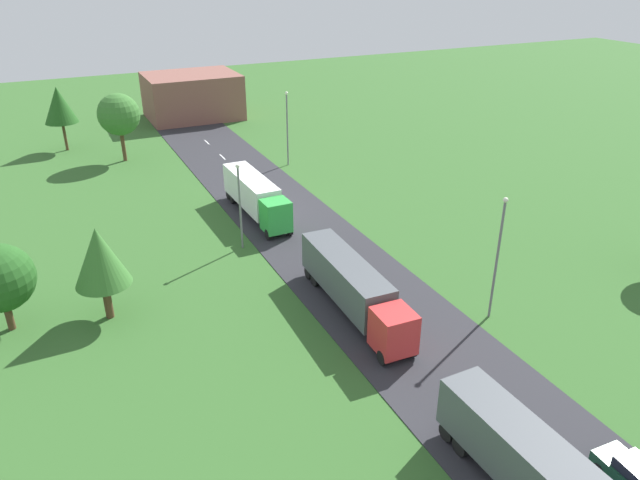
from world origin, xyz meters
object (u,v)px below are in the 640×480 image
object	(u,v)px
tree_elm	(119,115)
distant_building	(192,96)
lamppost_third	(240,202)
tree_ash	(59,105)
lamppost_fourth	(287,125)
truck_second	(353,286)
truck_third	(255,195)
car_second	(637,477)
lamppost_second	(498,254)
tree_oak	(100,257)
truck_lead	(540,473)

from	to	relation	value
tree_elm	distant_building	world-z (taller)	tree_elm
lamppost_third	tree_ash	size ratio (longest dim) A/B	0.93
lamppost_fourth	truck_second	bearing A→B (deg)	-104.72
truck_third	lamppost_third	xyz separation A→B (m)	(-3.56, -6.25, 2.17)
truck_third	lamppost_fourth	size ratio (longest dim) A/B	1.38
lamppost_fourth	car_second	bearing A→B (deg)	-94.18
car_second	lamppost_fourth	distance (m)	53.43
lamppost_second	tree_ash	bearing A→B (deg)	113.32
truck_second	lamppost_fourth	bearing A→B (deg)	75.28
lamppost_fourth	tree_ash	distance (m)	30.39
lamppost_second	lamppost_third	size ratio (longest dim) A/B	1.19
lamppost_third	distant_building	distance (m)	48.38
tree_oak	truck_third	bearing A→B (deg)	39.06
truck_second	tree_oak	world-z (taller)	tree_oak
car_second	lamppost_second	size ratio (longest dim) A/B	0.45
car_second	lamppost_third	bearing A→B (deg)	104.44
truck_third	tree_oak	distance (m)	20.55
truck_second	car_second	size ratio (longest dim) A/B	3.32
lamppost_fourth	truck_third	bearing A→B (deg)	-124.15
truck_second	tree_elm	bearing A→B (deg)	102.13
tree_ash	truck_second	bearing A→B (deg)	-73.11
car_second	tree_oak	distance (m)	34.42
truck_third	lamppost_fourth	world-z (taller)	lamppost_fourth
lamppost_fourth	tree_oak	distance (m)	36.00
car_second	distant_building	distance (m)	81.37
truck_lead	car_second	distance (m)	5.42
tree_elm	distant_building	bearing A→B (deg)	52.81
lamppost_second	tree_oak	xyz separation A→B (m)	(-24.76, 11.71, -0.26)
truck_third	car_second	bearing A→B (deg)	-82.71
truck_lead	tree_elm	xyz separation A→B (m)	(-9.02, 62.07, 3.76)
truck_second	lamppost_third	xyz separation A→B (m)	(-3.88, 13.47, 2.22)
truck_third	tree_elm	size ratio (longest dim) A/B	1.47
distant_building	car_second	bearing A→B (deg)	-89.59
truck_lead	truck_third	xyz separation A→B (m)	(-0.02, 38.44, 0.09)
tree_oak	lamppost_third	bearing A→B (deg)	28.24
truck_second	truck_third	xyz separation A→B (m)	(-0.32, 19.73, 0.05)
lamppost_third	distant_building	world-z (taller)	lamppost_third
tree_oak	tree_elm	world-z (taller)	tree_elm
lamppost_fourth	tree_ash	bearing A→B (deg)	142.95
truck_second	distant_building	xyz separation A→B (m)	(4.19, 61.17, 1.25)
tree_ash	car_second	bearing A→B (deg)	-74.10
tree_oak	lamppost_second	bearing A→B (deg)	-25.32
distant_building	lamppost_fourth	bearing A→B (deg)	-80.99
truck_third	tree_elm	xyz separation A→B (m)	(-9.00, 23.63, 3.67)
tree_elm	tree_ash	distance (m)	10.08
tree_elm	car_second	bearing A→B (deg)	-77.49
lamppost_fourth	distant_building	size ratio (longest dim) A/B	0.64
truck_third	lamppost_third	size ratio (longest dim) A/B	1.59
lamppost_third	truck_second	bearing A→B (deg)	-73.93
car_second	truck_lead	bearing A→B (deg)	164.10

